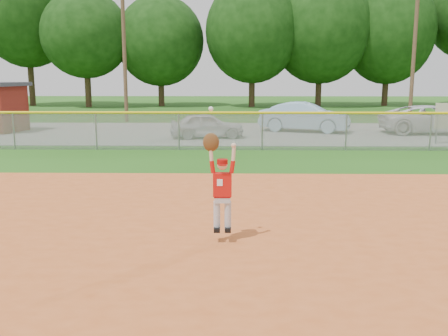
{
  "coord_description": "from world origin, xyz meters",
  "views": [
    {
      "loc": [
        -1.14,
        -9.83,
        3.01
      ],
      "look_at": [
        -1.34,
        0.28,
        1.1
      ],
      "focal_mm": 40.0,
      "sensor_mm": 36.0,
      "label": 1
    }
  ],
  "objects_px": {
    "car_blue": "(305,117)",
    "car_white_b": "(432,119)",
    "car_white_a": "(207,125)",
    "ballplayer": "(221,183)"
  },
  "relations": [
    {
      "from": "car_blue",
      "to": "car_white_b",
      "type": "relative_size",
      "value": 0.91
    },
    {
      "from": "car_white_a",
      "to": "car_blue",
      "type": "xyz_separation_m",
      "value": [
        4.99,
        2.76,
        0.17
      ]
    },
    {
      "from": "car_white_b",
      "to": "car_blue",
      "type": "bearing_deg",
      "value": 83.42
    },
    {
      "from": "car_blue",
      "to": "ballplayer",
      "type": "xyz_separation_m",
      "value": [
        -3.95,
        -17.67,
        0.31
      ]
    },
    {
      "from": "car_blue",
      "to": "car_white_b",
      "type": "distance_m",
      "value": 6.4
    },
    {
      "from": "car_white_a",
      "to": "ballplayer",
      "type": "distance_m",
      "value": 14.95
    },
    {
      "from": "car_blue",
      "to": "ballplayer",
      "type": "relative_size",
      "value": 2.09
    },
    {
      "from": "car_blue",
      "to": "car_white_b",
      "type": "height_order",
      "value": "car_blue"
    },
    {
      "from": "ballplayer",
      "to": "car_white_a",
      "type": "bearing_deg",
      "value": 94.01
    },
    {
      "from": "car_blue",
      "to": "ballplayer",
      "type": "bearing_deg",
      "value": -174.18
    }
  ]
}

